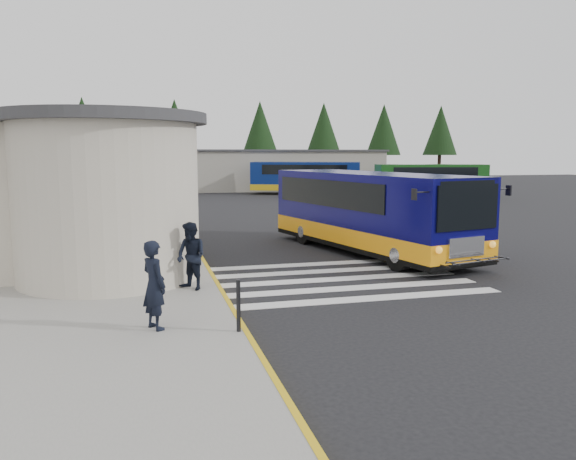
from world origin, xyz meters
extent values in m
plane|color=black|center=(0.00, 0.00, 0.00)|extent=(140.00, 140.00, 0.00)
cube|color=gray|center=(-9.00, 4.00, 0.07)|extent=(10.00, 34.00, 0.15)
cube|color=gold|center=(-4.05, 4.00, 0.08)|extent=(0.12, 34.00, 0.16)
cube|color=beige|center=(-11.50, 8.00, 2.40)|extent=(10.00, 16.00, 4.50)
cylinder|color=beige|center=(-7.00, 0.50, 2.40)|extent=(5.20, 5.20, 4.50)
cylinder|color=#38383A|center=(-7.00, 0.50, 4.80)|extent=(5.80, 5.80, 0.30)
cube|color=black|center=(-6.48, 5.00, 1.25)|extent=(0.08, 1.20, 2.20)
cube|color=#38383A|center=(-6.00, 5.00, 2.55)|extent=(1.20, 1.80, 0.12)
cube|color=silver|center=(-0.50, -3.20, 0.01)|extent=(8.00, 0.55, 0.01)
cube|color=silver|center=(-0.50, -2.00, 0.01)|extent=(8.00, 0.55, 0.01)
cube|color=silver|center=(-0.50, -0.80, 0.01)|extent=(8.00, 0.55, 0.01)
cube|color=silver|center=(-0.50, 0.40, 0.01)|extent=(8.00, 0.55, 0.01)
cube|color=silver|center=(-0.50, 1.60, 0.01)|extent=(8.00, 0.55, 0.01)
cube|color=gray|center=(6.00, 42.00, 2.00)|extent=(26.00, 8.00, 4.00)
cube|color=#38383A|center=(6.00, 42.00, 4.10)|extent=(26.40, 8.40, 0.20)
cylinder|color=black|center=(-12.00, 50.00, 1.80)|extent=(0.44, 0.44, 3.60)
cone|color=black|center=(-12.00, 50.00, 6.80)|extent=(4.40, 4.40, 6.40)
cylinder|color=black|center=(-2.00, 50.00, 1.80)|extent=(0.44, 0.44, 3.60)
cone|color=black|center=(-2.00, 50.00, 6.80)|extent=(4.40, 4.40, 6.40)
cylinder|color=black|center=(8.00, 50.00, 1.80)|extent=(0.44, 0.44, 3.60)
cone|color=black|center=(8.00, 50.00, 6.80)|extent=(4.40, 4.40, 6.40)
cylinder|color=black|center=(16.00, 50.00, 1.80)|extent=(0.44, 0.44, 3.60)
cone|color=black|center=(16.00, 50.00, 6.80)|extent=(4.40, 4.40, 6.40)
cylinder|color=black|center=(24.00, 50.00, 1.80)|extent=(0.44, 0.44, 3.60)
cone|color=black|center=(24.00, 50.00, 6.80)|extent=(4.40, 4.40, 6.40)
cylinder|color=black|center=(32.00, 50.00, 1.80)|extent=(0.44, 0.44, 3.60)
cone|color=black|center=(32.00, 50.00, 6.80)|extent=(4.40, 4.40, 6.40)
cube|color=#08064C|center=(2.44, 3.37, 1.76)|extent=(4.98, 10.42, 2.62)
cube|color=orange|center=(2.44, 3.37, 0.76)|extent=(5.02, 10.46, 0.63)
cube|color=black|center=(2.44, 3.37, 0.39)|extent=(5.00, 10.44, 0.25)
cube|color=black|center=(3.57, -1.54, 2.18)|extent=(2.41, 0.62, 1.40)
cube|color=silver|center=(3.58, -1.55, 0.95)|extent=(1.43, 0.39, 0.61)
cube|color=black|center=(0.86, 3.93, 2.29)|extent=(1.70, 7.19, 1.00)
cube|color=black|center=(3.62, 4.56, 2.29)|extent=(1.70, 7.19, 1.00)
cylinder|color=black|center=(1.99, -0.17, 0.54)|extent=(0.57, 1.12, 1.07)
cylinder|color=black|center=(4.39, 0.39, 0.54)|extent=(0.57, 1.12, 1.07)
cylinder|color=black|center=(0.59, 5.93, 0.54)|extent=(0.57, 1.12, 1.07)
cylinder|color=black|center=(2.98, 6.48, 0.54)|extent=(0.57, 1.12, 1.07)
cube|color=black|center=(1.63, -1.80, 2.62)|extent=(0.10, 0.21, 0.33)
cube|color=black|center=(5.43, -0.92, 2.62)|extent=(0.10, 0.21, 0.33)
imported|color=black|center=(-5.86, -4.87, 1.09)|extent=(0.73, 0.82, 1.88)
imported|color=black|center=(-4.81, -1.60, 1.07)|extent=(1.09, 1.13, 1.83)
cylinder|color=black|center=(-4.20, -5.50, 0.70)|extent=(0.09, 0.09, 1.09)
cube|color=navy|center=(8.94, 33.91, 1.73)|extent=(10.34, 6.44, 2.57)
cube|color=gold|center=(8.94, 33.91, 0.69)|extent=(10.39, 6.49, 0.56)
cube|color=black|center=(8.94, 33.91, 2.34)|extent=(8.30, 5.63, 0.89)
cube|color=#134713|center=(18.70, 28.09, 1.64)|extent=(9.83, 4.34, 2.43)
cube|color=gold|center=(18.70, 28.09, 0.65)|extent=(9.87, 4.37, 0.53)
cube|color=black|center=(18.70, 28.09, 2.22)|extent=(7.76, 4.00, 0.85)
camera|label=1|loc=(-6.07, -16.61, 3.81)|focal=35.00mm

